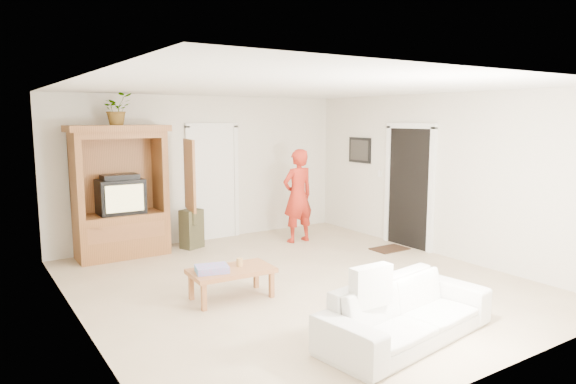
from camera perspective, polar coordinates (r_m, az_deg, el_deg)
name	(u,v)px	position (r m, az deg, el deg)	size (l,w,h in m)	color
floor	(297,282)	(7.06, 1.05, -10.02)	(6.00, 6.00, 0.00)	tan
ceiling	(298,87)	(6.72, 1.11, 11.54)	(6.00, 6.00, 0.00)	white
wall_back	(204,169)	(9.39, -9.30, 2.56)	(5.50, 5.50, 0.00)	silver
wall_front	(499,228)	(4.64, 22.44, -3.77)	(5.50, 5.50, 0.00)	silver
wall_left	(77,208)	(5.71, -22.39, -1.61)	(6.00, 6.00, 0.00)	silver
wall_right	(439,175)	(8.61, 16.39, 1.82)	(6.00, 6.00, 0.00)	silver
armoire	(122,200)	(8.60, -17.95, -0.89)	(1.82, 1.14, 2.10)	brown
door_back	(213,184)	(9.45, -8.35, 0.91)	(0.85, 0.05, 2.04)	white
doorway_right	(409,188)	(9.02, 13.32, 0.43)	(0.05, 0.90, 2.04)	black
framed_picture	(360,150)	(9.91, 7.99, 4.63)	(0.03, 0.60, 0.48)	black
doormat	(389,249)	(8.92, 11.21, -6.21)	(0.60, 0.40, 0.02)	#382316
plant	(117,109)	(8.46, -18.49, 8.74)	(0.45, 0.39, 0.49)	#4C7238
man	(298,196)	(9.14, 1.10, -0.43)	(0.61, 0.40, 1.67)	#A72416
sofa	(407,311)	(5.41, 13.06, -12.80)	(1.99, 0.78, 0.58)	silver
coffee_table	(231,273)	(6.42, -6.31, -8.88)	(1.05, 0.61, 0.38)	#A26338
towel	(212,269)	(6.28, -8.45, -8.45)	(0.38, 0.28, 0.08)	#C34195
candle	(240,262)	(6.49, -5.41, -7.76)	(0.08, 0.08, 0.10)	tan
backpack_black	(158,240)	(8.86, -14.21, -5.23)	(0.30, 0.18, 0.38)	black
backpack_olive	(192,229)	(8.94, -10.66, -4.04)	(0.35, 0.26, 0.66)	#47442B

